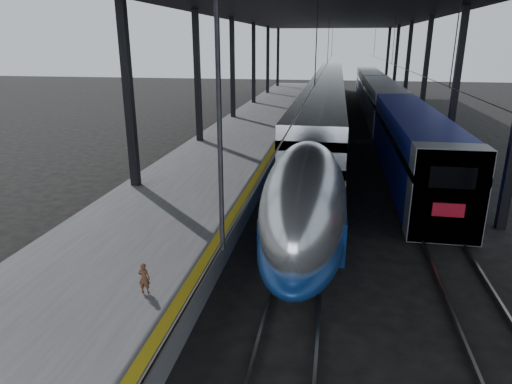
# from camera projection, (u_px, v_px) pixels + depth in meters

# --- Properties ---
(ground) EXTENTS (160.00, 160.00, 0.00)m
(ground) POSITION_uv_depth(u_px,v_px,m) (240.00, 266.00, 15.17)
(ground) COLOR black
(ground) RESTS_ON ground
(platform) EXTENTS (6.00, 80.00, 1.00)m
(platform) POSITION_uv_depth(u_px,v_px,m) (249.00, 134.00, 34.30)
(platform) COLOR #4C4C4F
(platform) RESTS_ON ground
(yellow_strip) EXTENTS (0.30, 80.00, 0.01)m
(yellow_strip) POSITION_uv_depth(u_px,v_px,m) (286.00, 129.00, 33.68)
(yellow_strip) COLOR gold
(yellow_strip) RESTS_ON platform
(rails) EXTENTS (6.52, 80.00, 0.16)m
(rails) POSITION_uv_depth(u_px,v_px,m) (357.00, 144.00, 33.13)
(rails) COLOR slate
(rails) RESTS_ON ground
(canopy) EXTENTS (18.00, 75.00, 9.47)m
(canopy) POSITION_uv_depth(u_px,v_px,m) (327.00, 11.00, 30.73)
(canopy) COLOR black
(canopy) RESTS_ON ground
(tgv_train) EXTENTS (2.84, 65.20, 4.08)m
(tgv_train) POSITION_uv_depth(u_px,v_px,m) (326.00, 103.00, 40.82)
(tgv_train) COLOR silver
(tgv_train) RESTS_ON ground
(second_train) EXTENTS (2.62, 56.05, 3.61)m
(second_train) POSITION_uv_depth(u_px,v_px,m) (382.00, 103.00, 41.61)
(second_train) COLOR navy
(second_train) RESTS_ON ground
(child) EXTENTS (0.31, 0.21, 0.82)m
(child) POSITION_uv_depth(u_px,v_px,m) (144.00, 278.00, 11.53)
(child) COLOR #4F2B1A
(child) RESTS_ON platform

